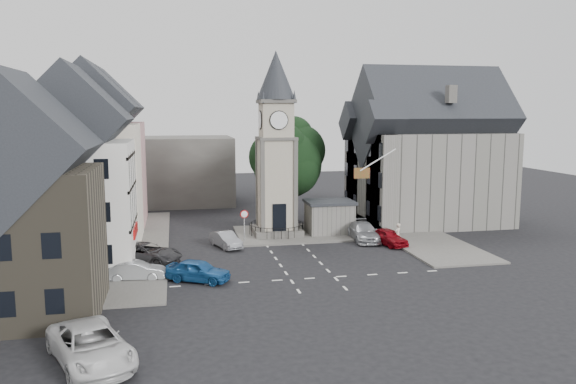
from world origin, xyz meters
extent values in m
plane|color=black|center=(0.00, 0.00, 0.00)|extent=(120.00, 120.00, 0.00)
cube|color=#595651|center=(-12.50, 6.00, 0.07)|extent=(6.00, 30.00, 0.14)
cube|color=#595651|center=(12.00, 8.00, 0.07)|extent=(6.00, 26.00, 0.14)
cube|color=#595651|center=(1.50, 8.00, 0.08)|extent=(10.00, 8.00, 0.16)
cube|color=silver|center=(0.00, -5.50, 0.01)|extent=(20.00, 8.00, 0.01)
cube|color=#4C4944|center=(0.00, 8.00, 0.35)|extent=(4.20, 4.20, 0.70)
torus|color=black|center=(0.00, 8.00, 1.08)|extent=(4.86, 4.86, 0.06)
cube|color=#A59785|center=(0.00, 8.00, 4.70)|extent=(3.00, 3.00, 8.00)
cube|color=black|center=(0.00, 6.55, 1.90)|extent=(1.20, 0.25, 2.40)
cube|color=#4C4944|center=(0.00, 8.00, 8.70)|extent=(3.30, 3.30, 0.25)
cube|color=#A59785|center=(0.00, 8.00, 10.30)|extent=(2.70, 2.70, 3.20)
cylinder|color=white|center=(0.00, 6.60, 10.30)|extent=(1.50, 0.12, 1.50)
cube|color=#4C4944|center=(0.00, 8.00, 11.90)|extent=(3.10, 3.10, 0.30)
cone|color=black|center=(0.00, 8.00, 14.15)|extent=(3.40, 3.40, 4.20)
cube|color=slate|center=(4.80, 7.50, 1.40)|extent=(4.00, 3.00, 2.80)
cube|color=black|center=(4.80, 7.50, 2.95)|extent=(4.30, 3.30, 0.25)
cylinder|color=black|center=(2.00, 13.00, 2.20)|extent=(0.70, 0.70, 4.40)
cylinder|color=black|center=(-3.20, 5.50, 1.25)|extent=(0.10, 0.10, 2.50)
cone|color=#A50C0C|center=(-3.20, 5.40, 2.50)|extent=(0.70, 0.06, 0.70)
cone|color=white|center=(-3.20, 5.38, 2.50)|extent=(0.54, 0.04, 0.54)
cube|color=#C0848C|center=(-15.50, 16.00, 5.00)|extent=(7.50, 7.00, 10.00)
cube|color=beige|center=(-15.50, 8.00, 5.00)|extent=(7.50, 7.00, 10.00)
cube|color=silver|center=(-15.50, 0.00, 4.50)|extent=(7.50, 7.00, 9.00)
cube|color=#464134|center=(-17.00, -9.00, 4.00)|extent=(8.00, 7.00, 8.00)
cube|color=#4C4944|center=(-12.00, 28.00, 4.00)|extent=(20.00, 10.00, 8.00)
cube|color=slate|center=(16.00, 11.00, 4.50)|extent=(14.00, 10.00, 9.00)
cube|color=slate|center=(9.80, 7.50, 4.50)|extent=(1.60, 4.40, 9.00)
cube|color=slate|center=(9.80, 14.50, 4.50)|extent=(1.60, 4.40, 9.00)
cube|color=slate|center=(9.20, 10.00, 0.45)|extent=(0.40, 16.00, 0.90)
cylinder|color=white|center=(8.00, 4.00, 7.00)|extent=(3.17, 0.10, 1.89)
plane|color=#B21414|center=(6.60, 4.00, 5.90)|extent=(1.40, 0.00, 1.40)
imported|color=#1A5191|center=(-7.50, -4.67, 0.72)|extent=(4.55, 3.53, 1.45)
imported|color=#B2B7BB|center=(-11.50, -3.52, 0.63)|extent=(3.90, 1.59, 1.26)
imported|color=#2E2E31|center=(-11.09, 0.55, 0.75)|extent=(5.97, 4.70, 1.51)
imported|color=gray|center=(-4.89, 4.28, 0.65)|extent=(2.60, 4.15, 1.29)
imported|color=#A6A8AE|center=(7.00, 4.50, 0.76)|extent=(2.43, 5.35, 1.52)
imported|color=maroon|center=(8.50, 2.44, 0.68)|extent=(2.52, 4.27, 1.36)
imported|color=silver|center=(-12.64, -16.00, 0.84)|extent=(4.89, 6.62, 1.67)
imported|color=#C0B29F|center=(9.11, 2.00, 0.95)|extent=(0.83, 0.76, 1.89)
camera|label=1|loc=(-8.80, -40.67, 11.02)|focal=35.00mm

